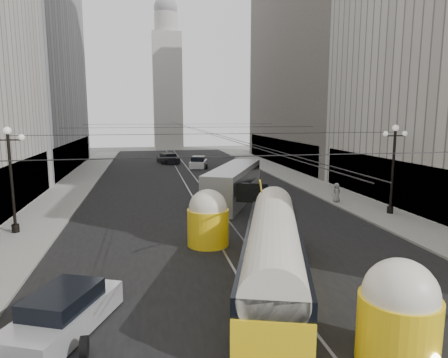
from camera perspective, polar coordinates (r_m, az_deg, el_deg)
name	(u,v)px	position (r m, az deg, el deg)	size (l,w,h in m)	color
road	(194,186)	(40.82, -4.29, -1.05)	(20.00, 85.00, 0.02)	black
sidewalk_left	(76,184)	(44.62, -20.33, -0.63)	(4.00, 72.00, 0.15)	gray
sidewalk_right	(293,177)	(47.03, 9.88, 0.29)	(4.00, 72.00, 0.15)	gray
rail_left	(187,187)	(40.74, -5.34, -1.08)	(0.12, 85.00, 0.04)	gray
rail_right	(201,186)	(40.91, -3.25, -1.01)	(0.12, 85.00, 0.04)	gray
building_left_far	(19,57)	(57.95, -27.27, 15.20)	(12.60, 28.60, 28.60)	#999999
building_right_far	(319,50)	(61.31, 13.49, 17.44)	(12.60, 32.60, 32.60)	#514C47
distant_tower	(167,78)	(87.88, -8.14, 14.12)	(6.00, 6.00, 31.36)	#B2AFA8
lamppost_left_mid	(11,174)	(26.87, -28.15, 0.66)	(1.86, 0.44, 6.37)	black
lamppost_right_mid	(393,164)	(30.88, 23.02, 1.98)	(1.86, 0.44, 6.37)	black
catenary	(196,129)	(39.22, -4.05, 7.19)	(25.00, 72.00, 0.23)	black
streetcar	(273,250)	(17.20, 7.06, -10.07)	(6.11, 14.11, 3.21)	yellow
city_bus	(234,183)	(33.25, 1.45, -0.51)	(7.14, 12.14, 2.97)	#A3A6A8
sedan_silver	(64,314)	(14.99, -21.95, -17.40)	(3.61, 5.07, 1.48)	#B5B5BA
sedan_white_far	(198,163)	(55.14, -3.69, 2.35)	(3.05, 5.19, 1.54)	silver
sedan_dark_far	(168,159)	(60.68, -8.00, 2.89)	(3.34, 5.16, 1.51)	black
pedestrian_crossing_b	(421,349)	(13.20, 26.34, -20.89)	(0.78, 0.61, 1.60)	beige
pedestrian_sidewalk_right	(337,193)	(33.86, 15.78, -1.87)	(0.77, 0.47, 1.58)	gray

